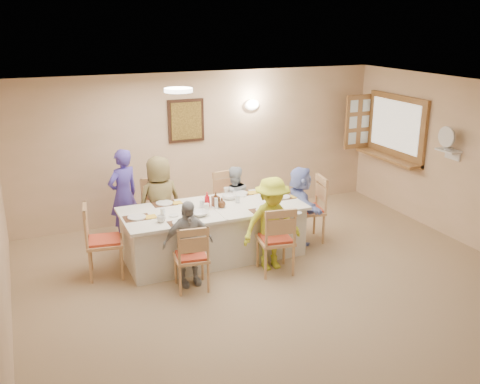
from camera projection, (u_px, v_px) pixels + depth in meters
name	position (u px, v px, depth m)	size (l,w,h in m)	color
ground	(300.00, 304.00, 6.54)	(7.00, 7.00, 0.00)	#A58659
room_walls	(304.00, 186.00, 6.07)	(7.00, 7.00, 7.00)	tan
wall_picture	(186.00, 121.00, 8.93)	(0.62, 0.05, 0.72)	#3D2115
wall_sconce	(252.00, 105.00, 9.29)	(0.26, 0.09, 0.18)	white
ceiling_light	(178.00, 90.00, 6.71)	(0.36, 0.36, 0.05)	white
serving_hatch	(396.00, 128.00, 9.37)	(0.06, 1.50, 1.15)	olive
hatch_sill	(388.00, 158.00, 9.49)	(0.30, 1.50, 0.05)	olive
shutter_door	(358.00, 122.00, 9.94)	(0.55, 0.04, 1.00)	olive
fan_shelf	(448.00, 150.00, 8.19)	(0.22, 0.36, 0.03)	white
desk_fan	(448.00, 141.00, 8.13)	(0.30, 0.30, 0.28)	#A5A5A8
dining_table	(214.00, 232.00, 7.74)	(2.61, 1.10, 0.76)	white
chair_back_left	(158.00, 212.00, 8.18)	(0.48, 0.48, 1.00)	tan
chair_back_right	(231.00, 203.00, 8.63)	(0.47, 0.47, 0.99)	tan
chair_front_left	(191.00, 256.00, 6.80)	(0.43, 0.43, 0.90)	tan
chair_front_right	(275.00, 238.00, 7.23)	(0.47, 0.47, 0.98)	tan
chair_left_end	(104.00, 240.00, 7.12)	(0.49, 0.49, 1.02)	tan
chair_right_end	(307.00, 209.00, 8.28)	(0.50, 0.50, 1.03)	tan
diner_back_left	(160.00, 202.00, 8.01)	(0.75, 0.55, 1.41)	brown
diner_back_right	(234.00, 201.00, 8.51)	(0.62, 0.52, 1.13)	#AFB8C1
diner_front_left	(188.00, 243.00, 6.86)	(0.68, 0.28, 1.15)	#9A9A9A
diner_front_right	(272.00, 224.00, 7.29)	(0.86, 0.50, 1.32)	#CDD82D
diner_right_end	(300.00, 205.00, 8.20)	(0.57, 1.17, 1.21)	#90A1EC
caregiver	(124.00, 195.00, 8.25)	(0.63, 0.54, 1.46)	#4F41BA
placemat_fl	(181.00, 223.00, 7.03)	(0.34, 0.25, 0.01)	#472B19
plate_fl	(181.00, 222.00, 7.03)	(0.25, 0.25, 0.02)	white
napkin_fl	(196.00, 222.00, 7.05)	(0.13, 0.13, 0.01)	yellow
placemat_fr	(264.00, 211.00, 7.48)	(0.36, 0.27, 0.01)	#472B19
plate_fr	(264.00, 210.00, 7.48)	(0.22, 0.22, 0.01)	white
napkin_fr	(277.00, 210.00, 7.50)	(0.13, 0.13, 0.01)	yellow
placemat_bl	(164.00, 204.00, 7.77)	(0.34, 0.25, 0.01)	#472B19
plate_bl	(164.00, 203.00, 7.77)	(0.25, 0.25, 0.02)	white
napkin_bl	(177.00, 203.00, 7.79)	(0.13, 0.13, 0.01)	yellow
placemat_br	(240.00, 194.00, 8.22)	(0.36, 0.26, 0.01)	#472B19
plate_br	(240.00, 193.00, 8.21)	(0.23, 0.23, 0.01)	white
napkin_br	(252.00, 193.00, 8.24)	(0.15, 0.15, 0.01)	yellow
placemat_le	(137.00, 218.00, 7.21)	(0.35, 0.26, 0.01)	#472B19
plate_le	(137.00, 217.00, 7.21)	(0.25, 0.25, 0.02)	white
napkin_le	(151.00, 217.00, 7.24)	(0.15, 0.15, 0.01)	yellow
placemat_re	(283.00, 197.00, 8.04)	(0.33, 0.25, 0.01)	#472B19
plate_re	(283.00, 197.00, 8.04)	(0.22, 0.22, 0.01)	white
napkin_re	(295.00, 196.00, 8.06)	(0.14, 0.14, 0.01)	yellow
teacup_a	(161.00, 219.00, 7.05)	(0.13, 0.13, 0.09)	white
teacup_b	(227.00, 190.00, 8.24)	(0.11, 0.11, 0.09)	white
bowl_a	(200.00, 214.00, 7.30)	(0.26, 0.26, 0.06)	white
bowl_b	(229.00, 197.00, 7.97)	(0.25, 0.25, 0.07)	white
condiment_ketchup	(207.00, 200.00, 7.60)	(0.10, 0.10, 0.22)	red
condiment_brown	(216.00, 199.00, 7.63)	(0.10, 0.11, 0.22)	#542E16
condiment_malt	(222.00, 203.00, 7.60)	(0.15, 0.15, 0.14)	#542E16
drinking_glass	(202.00, 204.00, 7.60)	(0.06, 0.06, 0.10)	silver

